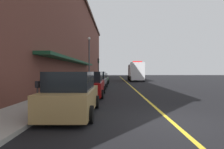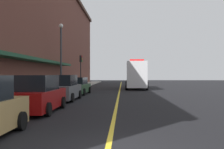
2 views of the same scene
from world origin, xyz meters
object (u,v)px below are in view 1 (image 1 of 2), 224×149
Objects in this scene: parked_car_0 at (72,95)px; parked_car_2 at (98,81)px; box_truck at (135,72)px; street_lamp_left at (89,55)px; parking_meter_2 at (37,91)px; parked_car_3 at (102,79)px; parking_meter_0 at (83,79)px; parking_meter_1 at (91,77)px; parked_car_1 at (91,85)px; traffic_light_near at (98,65)px.

parked_car_2 is at bearing -0.98° from parked_car_0.
street_lamp_left is (-8.08, -8.39, 2.63)m from box_truck.
parked_car_0 is 1.41m from parking_meter_2.
box_truck is (6.06, 10.18, 1.00)m from parked_car_3.
parked_car_3 is 7.34m from parking_meter_0.
parking_meter_1 is at bearing -76.98° from street_lamp_left.
box_truck is 1.32× the size of street_lamp_left.
parked_car_1 is at bearing -177.95° from parked_car_3.
parking_meter_0 is (-1.45, 4.61, 0.20)m from parked_car_1.
parked_car_1 is 14.20m from street_lamp_left.
parked_car_0 is at bearing -179.67° from parked_car_2.
street_lamp_left is at bearing 5.13° from parked_car_0.
parking_meter_1 is (0.00, 6.39, 0.00)m from parking_meter_0.
parked_car_3 is 0.71× the size of street_lamp_left.
parked_car_3 is (0.06, 17.56, -0.10)m from parked_car_0.
box_truck reaches higher than parking_meter_1.
parked_car_2 is 0.52× the size of box_truck.
street_lamp_left reaches higher than traffic_light_near.
parking_meter_0 is (-1.43, -1.35, 0.20)m from parked_car_2.
traffic_light_near reaches higher than parking_meter_1.
parking_meter_0 is at bearing -90.00° from parking_meter_1.
parking_meter_0 is at bearing -22.07° from box_truck.
parked_car_3 is 3.72× the size of parking_meter_2.
parking_meter_1 is 0.31× the size of traffic_light_near.
box_truck is at bearing -20.03° from parked_car_2.
parked_car_3 is at bearing 0.72° from parked_car_2.
parked_car_0 is 5.75m from parked_car_1.
parked_car_1 is 1.01× the size of parked_car_2.
street_lamp_left reaches higher than box_truck.
parked_car_0 reaches higher than parked_car_1.
parked_car_0 is at bearing -11.23° from box_truck.
street_lamp_left reaches higher than parked_car_0.
parking_meter_0 is 9.61m from street_lamp_left.
parking_meter_1 is (-1.45, 11.00, 0.20)m from parked_car_1.
box_truck is 13.31m from parking_meter_1.
parked_car_2 is 0.69× the size of street_lamp_left.
parked_car_3 is 1.15× the size of traffic_light_near.
box_truck is at bearing 75.08° from parking_meter_2.
parked_car_3 reaches higher than parking_meter_2.
parked_car_3 is at bearing -82.52° from traffic_light_near.
parked_car_2 is at bearing -85.19° from traffic_light_near.
traffic_light_near is at bearing -90.16° from box_truck.
parked_car_1 reaches higher than parked_car_2.
parked_car_1 is 1.12× the size of traffic_light_near.
parking_meter_0 is (-7.48, -17.38, -0.71)m from box_truck.
parking_meter_2 is (-1.36, -0.35, 0.19)m from parked_car_0.
parked_car_3 is at bearing -0.23° from parked_car_1.
traffic_light_near is at bearing 9.37° from parked_car_3.
parking_meter_1 is at bearing 16.47° from parked_car_2.
parked_car_2 is (-0.03, 5.96, -0.00)m from parked_car_1.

